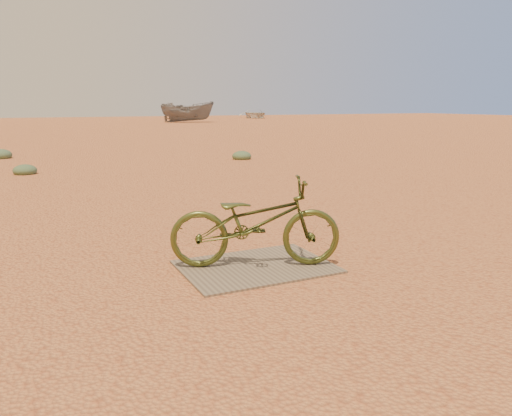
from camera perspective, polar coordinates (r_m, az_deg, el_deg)
name	(u,v)px	position (r m, az deg, el deg)	size (l,w,h in m)	color
ground	(288,261)	(5.45, 3.71, -6.09)	(120.00, 120.00, 0.00)	#CA7E47
plywood_board	(256,267)	(5.23, 0.00, -6.72)	(1.53, 1.11, 0.02)	#72644D
bicycle	(256,223)	(5.11, -0.06, -1.67)	(0.61, 1.75, 0.92)	#404A1E
boat_mid_right	(188,112)	(45.11, -7.83, 10.83)	(1.76, 4.67, 1.81)	slate
boat_far_right	(255,114)	(57.02, -0.12, 10.72)	(3.34, 4.68, 0.97)	silver
kale_a	(25,174)	(13.29, -24.87, 3.55)	(0.55, 0.55, 0.30)	#59734F
kale_b	(242,159)	(15.29, -1.64, 5.60)	(0.59, 0.59, 0.32)	#59734F
kale_c	(1,158)	(17.41, -27.16, 5.07)	(0.68, 0.68, 0.37)	#59734F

